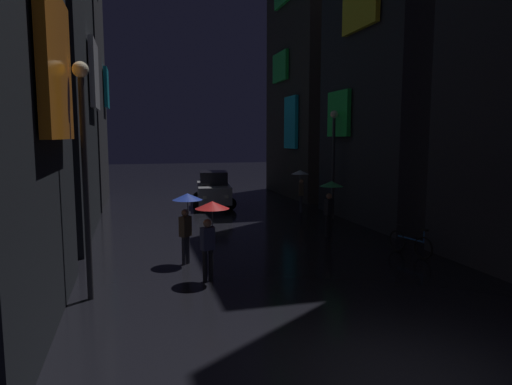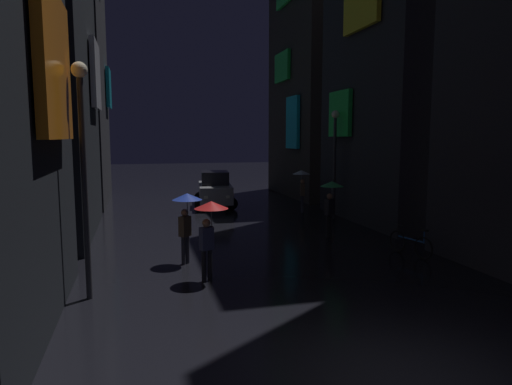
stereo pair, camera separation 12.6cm
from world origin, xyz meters
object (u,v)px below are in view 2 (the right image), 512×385
Objects in this scene: pedestrian_foreground_left_red at (210,218)px; car_distant at (215,189)px; streetlamp_left_near at (83,154)px; streetlamp_right_far at (335,151)px; pedestrian_near_crossing_green at (331,193)px; pedestrian_midstreet_centre_clear at (302,179)px; pedestrian_foreground_right_blue at (186,208)px; bicycle_parked_at_storefront at (410,244)px.

pedestrian_foreground_left_red is 13.09m from car_distant.
pedestrian_foreground_left_red is 3.53m from streetlamp_left_near.
car_distant is 0.86× the size of streetlamp_right_far.
pedestrian_near_crossing_green and pedestrian_midstreet_centre_clear have the same top height.
pedestrian_foreground_right_blue is 1.00× the size of pedestrian_midstreet_centre_clear.
bicycle_parked_at_storefront is (0.40, -8.99, -1.28)m from pedestrian_midstreet_centre_clear.
streetlamp_left_near reaches higher than streetlamp_right_far.
bicycle_parked_at_storefront is at bearing -68.38° from pedestrian_near_crossing_green.
streetlamp_left_near is at bearing -170.88° from bicycle_parked_at_storefront.
pedestrian_foreground_right_blue is 10.41m from pedestrian_midstreet_centre_clear.
pedestrian_foreground_left_red is (0.42, -1.83, 0.00)m from pedestrian_foreground_right_blue.
car_distant is 7.36m from streetlamp_right_far.
pedestrian_near_crossing_green reaches higher than car_distant.
pedestrian_near_crossing_green is 4.18m from streetlamp_right_far.
car_distant is at bearing 79.91° from pedestrian_foreground_left_red.
streetlamp_right_far reaches higher than pedestrian_foreground_left_red.
streetlamp_right_far is (4.72, -5.18, 2.24)m from car_distant.
bicycle_parked_at_storefront is (6.61, 0.86, -1.28)m from pedestrian_foreground_left_red.
pedestrian_foreground_left_red is at bearing -132.38° from streetlamp_right_far.
pedestrian_midstreet_centre_clear is (0.92, 5.68, 0.00)m from pedestrian_near_crossing_green.
pedestrian_foreground_right_blue is 11.38m from car_distant.
pedestrian_foreground_left_red reaches higher than bicycle_parked_at_storefront.
car_distant is 0.79× the size of streetlamp_left_near.
pedestrian_near_crossing_green is 9.77m from streetlamp_left_near.
pedestrian_midstreet_centre_clear is 0.39× the size of streetlamp_left_near.
pedestrian_foreground_left_red is 6.75m from pedestrian_near_crossing_green.
pedestrian_foreground_left_red is 0.42× the size of streetlamp_right_far.
pedestrian_midstreet_centre_clear is at bearing 48.83° from streetlamp_left_near.
pedestrian_midstreet_centre_clear is at bearing -37.49° from car_distant.
pedestrian_near_crossing_green is at bearing 30.33° from streetlamp_left_near.
pedestrian_foreground_right_blue is 0.49× the size of car_distant.
pedestrian_foreground_left_red is 6.79m from bicycle_parked_at_storefront.
pedestrian_near_crossing_green is 0.49× the size of car_distant.
streetlamp_right_far is at bearing 64.09° from pedestrian_near_crossing_green.
streetlamp_left_near is at bearing -140.08° from streetlamp_right_far.
bicycle_parked_at_storefront is 10.19m from streetlamp_left_near.
streetlamp_left_near reaches higher than bicycle_parked_at_storefront.
streetlamp_right_far reaches higher than pedestrian_foreground_right_blue.
streetlamp_right_far is 13.04m from streetlamp_left_near.
pedestrian_midstreet_centre_clear is 2.75m from streetlamp_right_far.
streetlamp_right_far reaches higher than car_distant.
bicycle_parked_at_storefront is at bearing -70.18° from car_distant.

